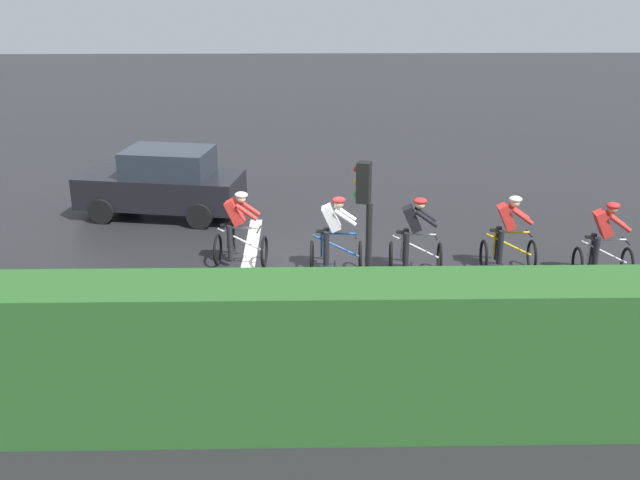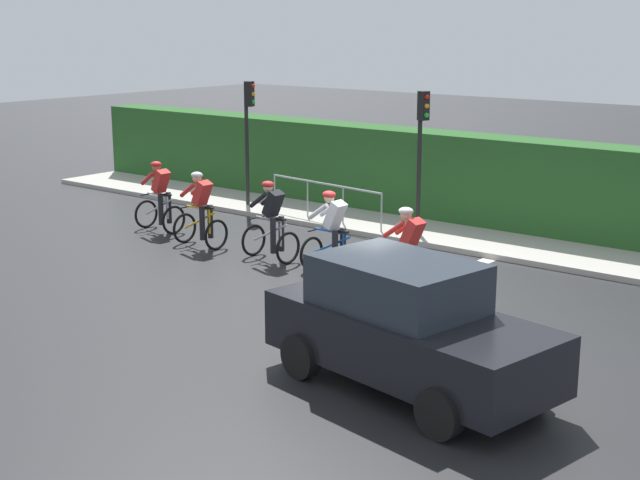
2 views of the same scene
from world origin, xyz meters
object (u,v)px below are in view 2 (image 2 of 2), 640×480
at_px(cyclist_lead, 160,198).
at_px(cyclist_trailing, 409,256).
at_px(cyclist_mid, 272,223).
at_px(car_black, 407,326).
at_px(cyclist_second, 201,211).
at_px(pedestrian_railing_kerbside, 325,192).
at_px(cyclist_fourth, 333,235).
at_px(traffic_light_far_junction, 248,125).
at_px(traffic_light_near_crossing, 421,141).

relative_size(cyclist_lead, cyclist_trailing, 1.00).
bearing_deg(cyclist_mid, cyclist_trailing, -97.79).
distance_m(cyclist_mid, car_black, 7.10).
relative_size(cyclist_second, pedestrian_railing_kerbside, 0.45).
height_order(cyclist_second, cyclist_fourth, same).
height_order(cyclist_fourth, traffic_light_far_junction, traffic_light_far_junction).
distance_m(car_black, pedestrian_railing_kerbside, 10.28).
relative_size(traffic_light_near_crossing, pedestrian_railing_kerbside, 0.91).
height_order(cyclist_mid, cyclist_fourth, same).
bearing_deg(pedestrian_railing_kerbside, cyclist_fourth, -139.92).
xyz_separation_m(cyclist_trailing, pedestrian_railing_kerbside, (3.91, 4.98, -0.00)).
distance_m(cyclist_mid, traffic_light_near_crossing, 4.07).
distance_m(cyclist_lead, pedestrian_railing_kerbside, 3.95).
bearing_deg(traffic_light_near_crossing, traffic_light_far_junction, 89.59).
relative_size(cyclist_fourth, cyclist_trailing, 1.00).
relative_size(cyclist_trailing, traffic_light_near_crossing, 0.50).
bearing_deg(cyclist_fourth, cyclist_second, 89.95).
height_order(cyclist_second, pedestrian_railing_kerbside, cyclist_second).
bearing_deg(cyclist_second, pedestrian_railing_kerbside, -11.37).
distance_m(cyclist_lead, cyclist_trailing, 7.58).
relative_size(car_black, traffic_light_far_junction, 1.30).
bearing_deg(cyclist_second, car_black, -116.09).
xyz_separation_m(cyclist_mid, cyclist_trailing, (-0.51, -3.70, 0.00)).
bearing_deg(car_black, cyclist_trailing, 32.64).
bearing_deg(cyclist_lead, pedestrian_railing_kerbside, -40.10).
xyz_separation_m(cyclist_second, cyclist_trailing, (-0.42, -5.68, 0.00)).
xyz_separation_m(cyclist_lead, car_black, (-4.33, -9.73, 0.08)).
bearing_deg(cyclist_fourth, traffic_light_near_crossing, 5.25).
xyz_separation_m(cyclist_trailing, car_black, (-3.44, -2.21, 0.08)).
height_order(cyclist_lead, traffic_light_far_junction, traffic_light_far_junction).
relative_size(cyclist_fourth, pedestrian_railing_kerbside, 0.45).
distance_m(cyclist_fourth, traffic_light_far_junction, 6.89).
relative_size(car_black, pedestrian_railing_kerbside, 1.18).
xyz_separation_m(cyclist_second, cyclist_mid, (0.09, -1.98, 0.00)).
bearing_deg(car_black, pedestrian_railing_kerbside, 44.32).
bearing_deg(cyclist_trailing, cyclist_fourth, 78.51).
height_order(cyclist_fourth, traffic_light_near_crossing, traffic_light_near_crossing).
distance_m(cyclist_second, cyclist_mid, 1.98).
relative_size(cyclist_second, cyclist_mid, 1.00).
bearing_deg(cyclist_mid, cyclist_fourth, -93.17).
relative_size(cyclist_fourth, traffic_light_near_crossing, 0.50).
bearing_deg(cyclist_trailing, cyclist_lead, 83.28).
distance_m(cyclist_mid, cyclist_trailing, 3.73).
height_order(cyclist_lead, cyclist_trailing, same).
bearing_deg(car_black, cyclist_fourth, 47.70).
bearing_deg(traffic_light_far_junction, pedestrian_railing_kerbside, -94.46).
bearing_deg(cyclist_mid, cyclist_lead, 84.32).
xyz_separation_m(cyclist_fourth, traffic_light_far_junction, (3.71, 5.63, 1.43)).
bearing_deg(cyclist_fourth, pedestrian_railing_kerbside, 40.08).
xyz_separation_m(car_black, traffic_light_far_junction, (7.57, 9.87, 1.35)).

